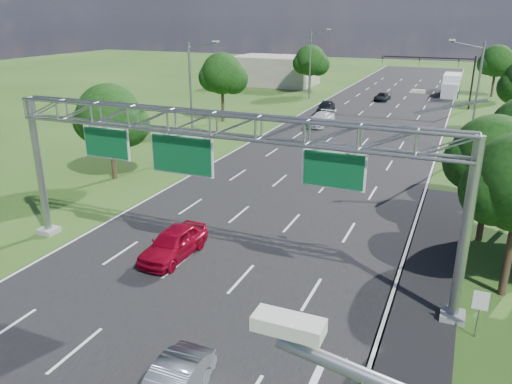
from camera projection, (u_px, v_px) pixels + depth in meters
The scene contains 19 objects.
ground at pixel (315, 171), 41.13m from camera, with size 220.00×220.00×0.00m, color #254414.
road at pixel (315, 171), 41.13m from camera, with size 18.00×180.00×0.02m, color black.
road_flare at pixel (425, 290), 23.52m from camera, with size 3.00×30.00×0.02m, color black.
sign_gantry at pixel (215, 137), 23.09m from camera, with size 23.50×1.00×9.56m.
regulatory_sign at pixel (480, 305), 19.58m from camera, with size 0.60×0.08×2.10m.
traffic_signal at pixel (446, 69), 66.90m from camera, with size 12.21×0.24×7.00m.
streetlight_l_near at pixel (193, 95), 43.41m from camera, with size 2.97×0.22×10.16m.
streetlight_l_far at pixel (311, 61), 73.70m from camera, with size 2.97×0.22×10.16m.
streetlight_r_mid at pixel (475, 94), 43.72m from camera, with size 2.97×0.22×10.16m.
tree_verge_la at pixel (110, 119), 37.77m from camera, with size 5.76×4.80×7.40m.
tree_verge_lb at pixel (223, 75), 58.18m from camera, with size 5.76×4.80×8.06m.
tree_verge_lc at pixel (311, 62), 78.86m from camera, with size 5.76×4.80×7.62m.
tree_verge_re at pixel (497, 62), 75.74m from camera, with size 5.76×4.80×7.84m.
building_left at pixel (275, 70), 89.94m from camera, with size 14.00×10.00×5.00m, color gray.
red_coupe at pixel (174, 243), 26.44m from camera, with size 1.91×4.75×1.62m, color maroon.
car_queue_a at pixel (321, 119), 57.43m from camera, with size 2.12×5.22×1.51m, color silver.
car_queue_b at pixel (382, 97), 73.91m from camera, with size 1.88×4.07×1.13m, color black.
car_queue_c at pixel (326, 107), 64.48m from camera, with size 1.91×4.76×1.62m, color black.
box_truck at pixel (451, 85), 78.50m from camera, with size 2.61×8.49×3.22m.
Camera 1 is at (10.93, -8.04, 12.32)m, focal length 35.00 mm.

